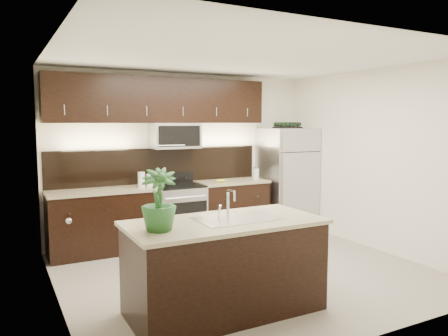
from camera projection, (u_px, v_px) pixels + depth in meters
name	position (u px, v px, depth m)	size (l,w,h in m)	color
ground	(246.00, 272.00, 5.59)	(4.50, 4.50, 0.00)	gray
room_walls	(240.00, 140.00, 5.33)	(4.52, 4.02, 2.71)	silver
counter_run	(166.00, 215.00, 6.82)	(3.51, 0.65, 0.94)	black
upper_fixtures	(163.00, 108.00, 6.79)	(3.49, 0.40, 1.66)	black
island	(225.00, 266.00, 4.38)	(1.96, 0.96, 0.94)	black
sink_faucet	(237.00, 217.00, 4.41)	(0.84, 0.50, 0.28)	silver
refrigerator	(287.00, 179.00, 7.77)	(0.87, 0.79, 1.81)	#B2B2B7
wine_rack	(287.00, 125.00, 7.67)	(0.45, 0.28, 0.10)	black
plant	(159.00, 200.00, 3.90)	(0.32, 0.32, 0.56)	#205021
canisters	(148.00, 180.00, 6.57)	(0.35, 0.12, 0.23)	silver
french_press	(256.00, 173.00, 7.47)	(0.10, 0.10, 0.28)	silver
bananas	(218.00, 181.00, 7.10)	(0.16, 0.12, 0.05)	gold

